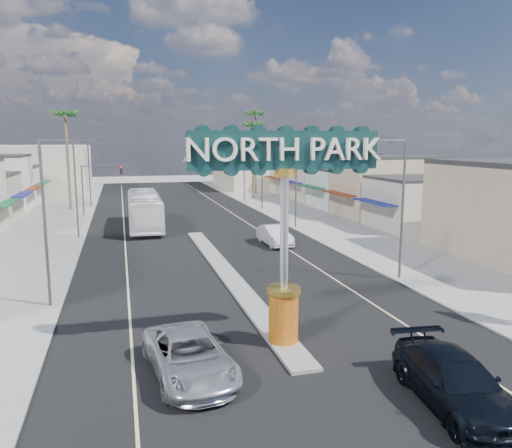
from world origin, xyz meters
TOP-DOWN VIEW (x-y plane):
  - ground at (0.00, 30.00)m, footprint 160.00×160.00m
  - road at (0.00, 30.00)m, footprint 20.00×120.00m
  - median_island at (0.00, 14.00)m, footprint 1.30×30.00m
  - sidewalk_left at (-14.00, 30.00)m, footprint 8.00×120.00m
  - sidewalk_right at (14.00, 30.00)m, footprint 8.00×120.00m
  - storefront_row_right at (24.00, 43.00)m, footprint 12.00×42.00m
  - backdrop_far_left at (-22.00, 75.00)m, footprint 20.00×20.00m
  - backdrop_far_right at (22.00, 75.00)m, footprint 20.00×20.00m
  - gateway_sign at (0.00, 1.98)m, footprint 8.20×1.50m
  - traffic_signal_left at (-9.18, 43.99)m, footprint 5.09×0.45m
  - traffic_signal_right at (9.18, 43.99)m, footprint 5.09×0.45m
  - streetlight_l_near at (-10.43, 10.00)m, footprint 2.03×0.22m
  - streetlight_l_mid at (-10.43, 30.00)m, footprint 2.03×0.22m
  - streetlight_l_far at (-10.43, 52.00)m, footprint 2.03×0.22m
  - streetlight_r_near at (10.43, 10.00)m, footprint 2.03×0.22m
  - streetlight_r_mid at (10.43, 30.00)m, footprint 2.03×0.22m
  - streetlight_r_far at (10.43, 52.00)m, footprint 2.03×0.22m
  - palm_left_far at (-13.00, 50.00)m, footprint 2.60×2.60m
  - palm_right_mid at (13.00, 56.00)m, footprint 2.60×2.60m
  - palm_right_far at (15.00, 62.00)m, footprint 2.60×2.60m
  - suv_left at (-4.42, 0.05)m, footprint 3.43×6.24m
  - suv_right at (3.96, -4.47)m, footprint 3.09×6.26m
  - car_parked_right at (5.97, 22.36)m, footprint 1.99×5.17m
  - city_bus at (-4.43, 33.81)m, footprint 3.27×13.37m

SIDE VIEW (x-z plane):
  - ground at x=0.00m, z-range 0.00..0.00m
  - road at x=0.00m, z-range 0.00..0.01m
  - sidewalk_left at x=-14.00m, z-range 0.00..0.12m
  - sidewalk_right at x=14.00m, z-range 0.00..0.12m
  - median_island at x=0.00m, z-range 0.00..0.16m
  - suv_left at x=-4.42m, z-range 0.00..1.65m
  - car_parked_right at x=5.97m, z-range 0.00..1.68m
  - suv_right at x=3.96m, z-range 0.00..1.75m
  - city_bus at x=-4.43m, z-range 0.00..3.72m
  - storefront_row_right at x=24.00m, z-range 0.00..6.00m
  - backdrop_far_left at x=-22.00m, z-range 0.00..8.00m
  - backdrop_far_right at x=22.00m, z-range 0.00..8.00m
  - traffic_signal_left at x=-9.18m, z-range 1.27..7.27m
  - traffic_signal_right at x=9.18m, z-range 1.27..7.27m
  - streetlight_l_near at x=-10.43m, z-range 0.57..9.57m
  - streetlight_l_mid at x=-10.43m, z-range 0.57..9.57m
  - streetlight_l_far at x=-10.43m, z-range 0.57..9.57m
  - streetlight_r_near at x=10.43m, z-range 0.57..9.57m
  - streetlight_r_mid at x=10.43m, z-range 0.57..9.57m
  - streetlight_r_far at x=10.43m, z-range 0.57..9.57m
  - gateway_sign at x=0.00m, z-range 1.35..10.50m
  - palm_right_mid at x=13.00m, z-range 4.55..16.65m
  - palm_left_far at x=-13.00m, z-range 4.95..18.05m
  - palm_right_far at x=15.00m, z-range 5.34..19.44m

